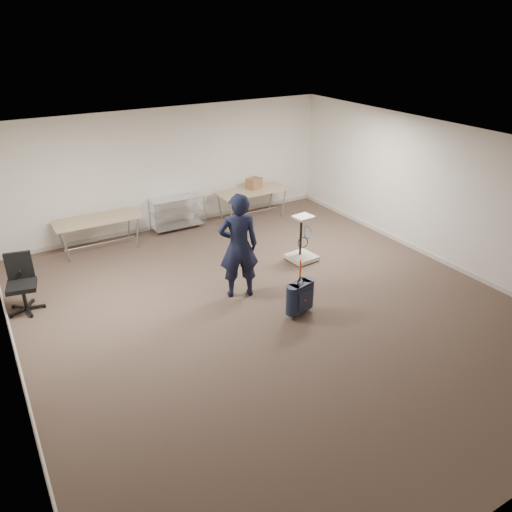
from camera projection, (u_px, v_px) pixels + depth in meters
ground at (271, 309)px, 8.67m from camera, size 9.00×9.00×0.00m
room_shell at (234, 274)px, 9.72m from camera, size 8.00×9.00×9.00m
folding_table_left at (97, 221)px, 10.58m from camera, size 1.80×0.75×0.73m
folding_table_right at (252, 192)px, 12.32m from camera, size 1.80×0.75×0.73m
wire_shelf at (177, 212)px, 11.74m from camera, size 1.22×0.47×0.80m
person at (239, 246)px, 8.70m from camera, size 0.81×0.65×1.93m
suitcase at (300, 297)px, 8.35m from camera, size 0.41×0.29×1.02m
office_chair at (24, 294)px, 8.53m from camera, size 0.61×0.61×1.01m
equipment_cart at (302, 249)px, 10.30m from camera, size 0.58×0.58×0.98m
cardboard_box at (254, 183)px, 12.35m from camera, size 0.42×0.37×0.26m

